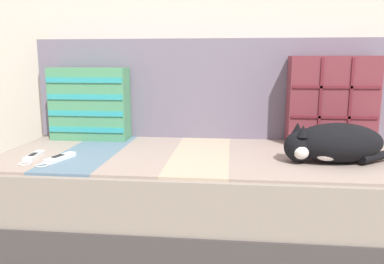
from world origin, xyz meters
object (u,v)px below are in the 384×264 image
(sleeping_cat, at_px, (332,144))
(couch, at_px, (202,192))
(game_remote_far, at_px, (34,157))
(throw_pillow_striped, at_px, (90,104))
(game_remote_near, at_px, (59,158))
(throw_pillow_quilted, at_px, (331,101))

(sleeping_cat, bearing_deg, couch, 165.91)
(game_remote_far, bearing_deg, throw_pillow_striped, 78.12)
(couch, relative_size, game_remote_near, 8.90)
(throw_pillow_quilted, distance_m, game_remote_far, 1.35)
(throw_pillow_quilted, distance_m, game_remote_near, 1.25)
(game_remote_near, bearing_deg, sleeping_cat, 4.65)
(couch, relative_size, throw_pillow_striped, 4.67)
(throw_pillow_striped, height_order, sleeping_cat, throw_pillow_striped)
(throw_pillow_striped, distance_m, game_remote_far, 0.46)
(sleeping_cat, height_order, game_remote_near, sleeping_cat)
(throw_pillow_quilted, bearing_deg, throw_pillow_striped, -179.98)
(throw_pillow_striped, distance_m, sleeping_cat, 1.16)
(throw_pillow_striped, height_order, game_remote_near, throw_pillow_striped)
(throw_pillow_striped, height_order, game_remote_far, throw_pillow_striped)
(throw_pillow_quilted, relative_size, sleeping_cat, 0.98)
(couch, bearing_deg, throw_pillow_striped, 160.11)
(throw_pillow_quilted, distance_m, sleeping_cat, 0.38)
(sleeping_cat, relative_size, game_remote_near, 2.09)
(sleeping_cat, distance_m, game_remote_far, 1.20)
(couch, relative_size, game_remote_far, 9.25)
(sleeping_cat, bearing_deg, throw_pillow_striped, 162.79)
(throw_pillow_striped, xyz_separation_m, game_remote_far, (-0.09, -0.42, -0.17))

